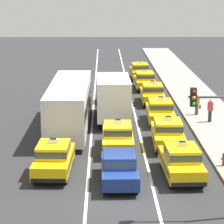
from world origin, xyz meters
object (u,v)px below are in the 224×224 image
sedan_center_nearest (119,167)px  box_truck_center_third (113,97)px  taxi_right_fifth (145,80)px  pedestrian_by_storefront (210,110)px  pedestrian_mid_block (197,105)px  fire_hydrant (224,159)px  taxi_right_nearest (181,161)px  taxi_right_second (168,133)px  bus_left_second (70,104)px  taxi_left_third (74,90)px  taxi_center_second (118,136)px  taxi_left_nearest (54,158)px  taxi_right_sixth (140,71)px  taxi_right_third (160,111)px  taxi_center_fourth (113,91)px  taxi_right_fourth (152,93)px

sedan_center_nearest → box_truck_center_third: bearing=90.4°
taxi_right_fifth → pedestrian_by_storefront: 13.64m
sedan_center_nearest → box_truck_center_third: box_truck_center_third is taller
pedestrian_mid_block → fire_hydrant: pedestrian_mid_block is taller
box_truck_center_third → taxi_right_nearest: bearing=-74.7°
taxi_right_second → fire_hydrant: taxi_right_second is taller
bus_left_second → sedan_center_nearest: bearing=-73.4°
taxi_right_second → pedestrian_by_storefront: bearing=56.4°
box_truck_center_third → taxi_left_third: bearing=113.8°
taxi_center_second → taxi_right_nearest: (3.14, -4.65, 0.00)m
taxi_right_fifth → taxi_left_third: bearing=-142.8°
taxi_left_third → box_truck_center_third: (3.17, -7.20, 0.90)m
taxi_left_nearest → taxi_center_second: same height
taxi_right_sixth → fire_hydrant: bearing=-84.7°
taxi_right_fifth → pedestrian_mid_block: (3.10, -10.94, 0.04)m
taxi_right_second → fire_hydrant: (2.57, -4.08, -0.33)m
taxi_right_third → taxi_right_sixth: bearing=90.7°
bus_left_second → taxi_center_fourth: (3.08, 9.16, -0.94)m
taxi_right_nearest → fire_hydrant: (2.50, 1.32, -0.33)m
sedan_center_nearest → bus_left_second: bearing=106.6°
bus_left_second → taxi_right_third: 6.65m
taxi_left_third → pedestrian_mid_block: bearing=-32.8°
pedestrian_by_storefront → fire_hydrant: 9.65m
taxi_left_third → bus_left_second: bearing=-88.9°
bus_left_second → box_truck_center_third: size_ratio=1.61×
taxi_right_fifth → taxi_center_second: bearing=-99.0°
box_truck_center_third → taxi_right_fifth: size_ratio=1.52×
taxi_left_nearest → box_truck_center_third: box_truck_center_third is taller
sedan_center_nearest → pedestrian_by_storefront: pedestrian_by_storefront is taller
taxi_right_sixth → taxi_right_second: bearing=-89.8°
sedan_center_nearest → pedestrian_by_storefront: size_ratio=2.61×
bus_left_second → taxi_right_nearest: size_ratio=2.44×
taxi_right_third → taxi_right_fourth: (0.02, 6.48, 0.00)m
sedan_center_nearest → taxi_right_third: size_ratio=0.94×
taxi_right_fourth → taxi_right_second: bearing=-90.8°
bus_left_second → pedestrian_mid_block: (9.29, 3.66, -0.90)m
taxi_right_second → taxi_right_third: same height
taxi_left_nearest → pedestrian_by_storefront: (10.16, 10.27, 0.11)m
fire_hydrant → pedestrian_mid_block: bearing=87.4°
box_truck_center_third → fire_hydrant: bearing=-61.6°
fire_hydrant → taxi_right_fifth: bearing=96.5°
taxi_right_sixth → pedestrian_mid_block: (3.18, -16.70, 0.04)m
bus_left_second → taxi_right_fifth: bearing=67.0°
taxi_center_fourth → taxi_right_fourth: same height
taxi_left_nearest → bus_left_second: 8.87m
taxi_center_fourth → taxi_right_second: bearing=-76.7°
taxi_left_nearest → pedestrian_mid_block: 15.75m
taxi_right_fourth → pedestrian_by_storefront: size_ratio=2.78×
pedestrian_mid_block → fire_hydrant: bearing=-92.6°
taxi_left_third → taxi_right_nearest: bearing=-71.4°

